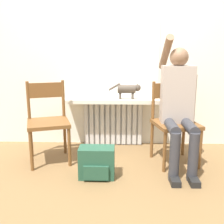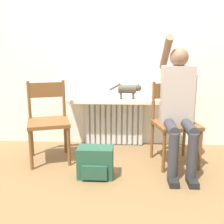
{
  "view_description": "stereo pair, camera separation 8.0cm",
  "coord_description": "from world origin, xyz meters",
  "px_view_note": "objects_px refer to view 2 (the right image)",
  "views": [
    {
      "loc": [
        0.1,
        -2.27,
        1.23
      ],
      "look_at": [
        0.0,
        0.7,
        0.55
      ],
      "focal_mm": 42.0,
      "sensor_mm": 36.0,
      "label": 1
    },
    {
      "loc": [
        0.18,
        -2.26,
        1.23
      ],
      "look_at": [
        0.0,
        0.7,
        0.55
      ],
      "focal_mm": 42.0,
      "sensor_mm": 36.0,
      "label": 2
    }
  ],
  "objects_px": {
    "chair_left": "(48,120)",
    "person": "(178,103)",
    "backpack": "(95,162)",
    "chair_right": "(174,122)",
    "cat": "(129,89)"
  },
  "relations": [
    {
      "from": "person",
      "to": "chair_left",
      "type": "bearing_deg",
      "value": 175.49
    },
    {
      "from": "chair_right",
      "to": "person",
      "type": "height_order",
      "value": "person"
    },
    {
      "from": "chair_left",
      "to": "backpack",
      "type": "bearing_deg",
      "value": -54.46
    },
    {
      "from": "person",
      "to": "backpack",
      "type": "height_order",
      "value": "person"
    },
    {
      "from": "cat",
      "to": "backpack",
      "type": "height_order",
      "value": "cat"
    },
    {
      "from": "chair_right",
      "to": "person",
      "type": "relative_size",
      "value": 0.64
    },
    {
      "from": "chair_left",
      "to": "chair_right",
      "type": "height_order",
      "value": "same"
    },
    {
      "from": "chair_left",
      "to": "person",
      "type": "distance_m",
      "value": 1.46
    },
    {
      "from": "person",
      "to": "cat",
      "type": "height_order",
      "value": "person"
    },
    {
      "from": "cat",
      "to": "backpack",
      "type": "bearing_deg",
      "value": -110.92
    },
    {
      "from": "person",
      "to": "backpack",
      "type": "xyz_separation_m",
      "value": [
        -0.85,
        -0.31,
        -0.56
      ]
    },
    {
      "from": "chair_right",
      "to": "person",
      "type": "xyz_separation_m",
      "value": [
        0.01,
        -0.11,
        0.24
      ]
    },
    {
      "from": "chair_left",
      "to": "backpack",
      "type": "height_order",
      "value": "chair_left"
    },
    {
      "from": "chair_right",
      "to": "cat",
      "type": "distance_m",
      "value": 0.73
    },
    {
      "from": "chair_right",
      "to": "backpack",
      "type": "distance_m",
      "value": 1.0
    }
  ]
}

